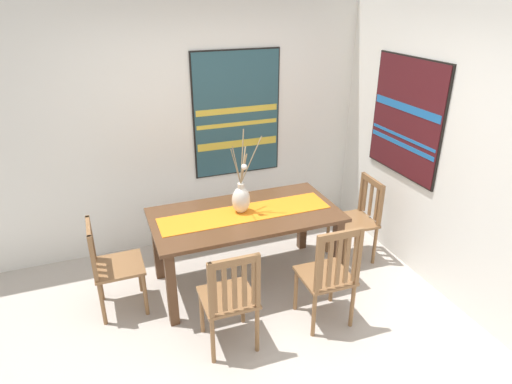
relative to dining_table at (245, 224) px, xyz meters
name	(u,v)px	position (x,y,z in m)	size (l,w,h in m)	color
ground_plane	(263,337)	(-0.13, -0.79, -0.65)	(6.40, 6.40, 0.03)	#B2A89E
wall_back	(200,123)	(-0.13, 1.07, 0.71)	(6.40, 0.12, 2.70)	silver
wall_side	(468,157)	(1.73, -0.79, 0.71)	(0.12, 6.40, 2.70)	silver
dining_table	(245,224)	(0.00, 0.00, 0.00)	(1.74, 0.89, 0.75)	#51331E
table_runner	(245,213)	(0.00, 0.00, 0.11)	(1.60, 0.36, 0.01)	orange
centerpiece_vase	(241,198)	(-0.03, 0.03, 0.26)	(0.32, 0.27, 0.79)	silver
chair_0	(230,298)	(-0.41, -0.81, -0.15)	(0.43, 0.43, 0.92)	brown
chair_1	(329,274)	(0.44, -0.83, -0.14)	(0.43, 0.43, 0.97)	brown
chair_2	(357,218)	(1.24, -0.01, -0.17)	(0.44, 0.44, 0.90)	brown
chair_3	(112,265)	(-1.23, 0.01, -0.17)	(0.42, 0.42, 0.88)	brown
painting_on_back_wall	(237,114)	(0.27, 1.00, 0.78)	(0.97, 0.05, 1.36)	black
painting_on_side_wall	(407,118)	(1.67, -0.03, 0.87)	(0.05, 1.01, 1.16)	black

